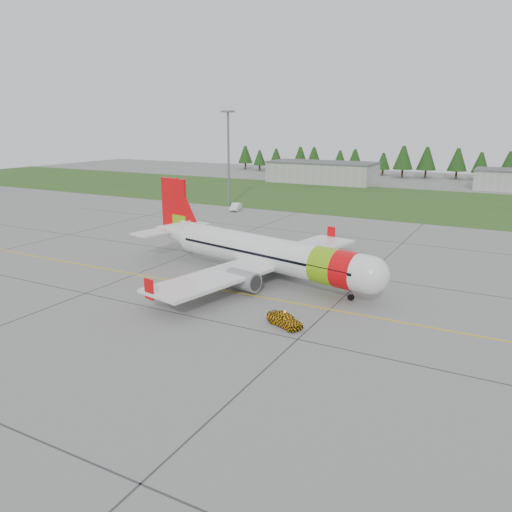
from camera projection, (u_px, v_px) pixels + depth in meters
The scene contains 9 objects.
ground at pixel (200, 318), 47.04m from camera, with size 320.00×320.00×0.00m, color gray.
aircraft at pixel (263, 253), 58.60m from camera, with size 34.97×32.78×10.71m.
follow_me_car at pixel (285, 306), 44.78m from camera, with size 1.54×1.30×3.83m, color #FCB40E.
service_van at pixel (236, 199), 104.46m from camera, with size 1.65×1.56×4.73m, color white.
grass_strip at pixel (399, 202), 116.81m from camera, with size 320.00×50.00×0.03m, color #30561E.
taxi_guideline at pixel (242, 294), 53.84m from camera, with size 120.00×0.25×0.02m, color gold.
hangar_west at pixel (322, 173), 153.59m from camera, with size 32.00×14.00×6.00m, color #A8A8A3.
floodlight_mast at pixel (229, 160), 108.45m from camera, with size 0.50×0.50×20.00m, color slate.
treeline at pixel (439, 163), 163.18m from camera, with size 160.00×8.00×10.00m, color #1C3F14, non-canonical shape.
Camera 1 is at (25.42, -36.20, 17.84)m, focal length 35.00 mm.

